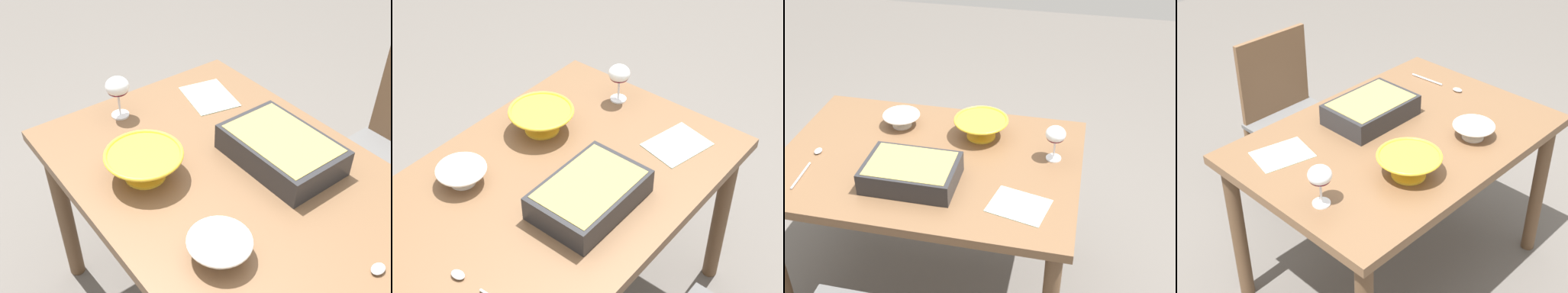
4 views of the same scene
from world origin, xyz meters
TOP-DOWN VIEW (x-y plane):
  - ground_plane at (0.00, 0.00)m, footprint 8.00×8.00m
  - dining_table at (0.00, 0.00)m, footprint 1.25×0.86m
  - wine_glass at (0.51, 0.11)m, footprint 0.08×0.08m
  - casserole_dish at (-0.02, -0.16)m, footprint 0.36×0.24m
  - mixing_bowl at (-0.19, 0.23)m, footprint 0.17×0.17m
  - small_bowl at (0.18, 0.21)m, footprint 0.24×0.24m
  - serving_spoon at (-0.46, -0.12)m, footprint 0.04×0.28m
  - napkin at (0.41, -0.22)m, footprint 0.24×0.20m

SIDE VIEW (x-z plane):
  - ground_plane at x=0.00m, z-range 0.00..0.00m
  - dining_table at x=0.00m, z-range 0.27..1.01m
  - napkin at x=0.41m, z-range 0.73..0.74m
  - serving_spoon at x=-0.46m, z-range 0.73..0.75m
  - mixing_bowl at x=-0.19m, z-range 0.74..0.80m
  - casserole_dish at x=-0.02m, z-range 0.74..0.83m
  - small_bowl at x=0.18m, z-range 0.74..0.83m
  - wine_glass at x=0.51m, z-range 0.77..0.92m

